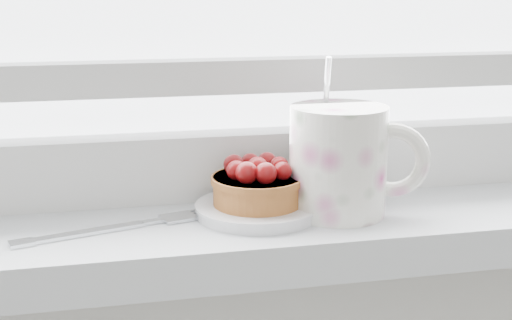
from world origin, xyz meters
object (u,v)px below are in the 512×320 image
object	(u,v)px
raspberry_tart	(257,184)
floral_mug	(342,158)
fork	(124,226)
saucer	(257,210)

from	to	relation	value
raspberry_tart	floral_mug	size ratio (longest dim) A/B	0.59
raspberry_tart	fork	distance (m)	0.14
saucer	raspberry_tart	bearing A→B (deg)	-143.53
raspberry_tart	fork	bearing A→B (deg)	-175.67
saucer	raspberry_tart	size ratio (longest dim) A/B	1.35
saucer	raspberry_tart	world-z (taller)	raspberry_tart
saucer	floral_mug	distance (m)	0.10
floral_mug	fork	size ratio (longest dim) A/B	0.75
raspberry_tart	saucer	bearing A→B (deg)	36.47
fork	saucer	bearing A→B (deg)	4.39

